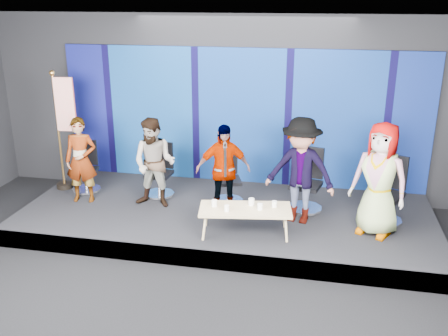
{
  "coord_description": "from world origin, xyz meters",
  "views": [
    {
      "loc": [
        1.54,
        -5.25,
        3.83
      ],
      "look_at": [
        -0.02,
        2.4,
        1.1
      ],
      "focal_mm": 40.0,
      "sensor_mm": 36.0,
      "label": 1
    }
  ],
  "objects": [
    {
      "name": "ground",
      "position": [
        0.0,
        0.0,
        0.0
      ],
      "size": [
        10.0,
        10.0,
        0.0
      ],
      "primitive_type": "plane",
      "color": "black",
      "rests_on": "ground"
    },
    {
      "name": "panelist_b",
      "position": [
        -1.25,
        2.43,
        1.09
      ],
      "size": [
        0.8,
        0.64,
        1.57
      ],
      "primitive_type": "imported",
      "rotation": [
        0.0,
        0.0,
        -0.06
      ],
      "color": "black",
      "rests_on": "riser"
    },
    {
      "name": "riser",
      "position": [
        0.0,
        2.5,
        0.15
      ],
      "size": [
        7.0,
        3.0,
        0.3
      ],
      "primitive_type": "cube",
      "color": "black",
      "rests_on": "ground"
    },
    {
      "name": "panelist_c",
      "position": [
        -0.03,
        2.36,
        1.08
      ],
      "size": [
        0.98,
        0.67,
        1.55
      ],
      "primitive_type": "imported",
      "rotation": [
        0.0,
        0.0,
        0.35
      ],
      "color": "black",
      "rests_on": "riser"
    },
    {
      "name": "mug_d",
      "position": [
        0.69,
        1.66,
        0.78
      ],
      "size": [
        0.08,
        0.08,
        0.1
      ],
      "primitive_type": "cylinder",
      "color": "white",
      "rests_on": "coffee_table"
    },
    {
      "name": "chair_e",
      "position": [
        2.63,
        2.57,
        0.66
      ],
      "size": [
        0.83,
        0.83,
        1.09
      ],
      "rotation": [
        0.0,
        0.0,
        -0.46
      ],
      "color": "silver",
      "rests_on": "riser"
    },
    {
      "name": "coffee_table",
      "position": [
        0.46,
        1.66,
        0.7
      ],
      "size": [
        1.48,
        0.81,
        0.43
      ],
      "rotation": [
        0.0,
        0.0,
        0.16
      ],
      "color": "tan",
      "rests_on": "riser"
    },
    {
      "name": "mug_e",
      "position": [
        0.89,
        1.8,
        0.78
      ],
      "size": [
        0.08,
        0.08,
        0.09
      ],
      "primitive_type": "cylinder",
      "color": "white",
      "rests_on": "coffee_table"
    },
    {
      "name": "panelist_e",
      "position": [
        2.43,
        2.1,
        1.19
      ],
      "size": [
        1.03,
        0.89,
        1.77
      ],
      "primitive_type": "imported",
      "rotation": [
        0.0,
        0.0,
        -0.46
      ],
      "color": "black",
      "rests_on": "riser"
    },
    {
      "name": "mug_b",
      "position": [
        0.2,
        1.51,
        0.78
      ],
      "size": [
        0.08,
        0.08,
        0.09
      ],
      "primitive_type": "cylinder",
      "color": "white",
      "rests_on": "coffee_table"
    },
    {
      "name": "panelist_d",
      "position": [
        1.24,
        2.31,
        1.17
      ],
      "size": [
        1.24,
        0.88,
        1.74
      ],
      "primitive_type": "imported",
      "rotation": [
        0.0,
        0.0,
        -0.23
      ],
      "color": "black",
      "rests_on": "riser"
    },
    {
      "name": "backdrop",
      "position": [
        0.0,
        3.95,
        1.6
      ],
      "size": [
        7.0,
        0.08,
        2.6
      ],
      "primitive_type": "cube",
      "color": "#0C064D",
      "rests_on": "riser"
    },
    {
      "name": "room_walls",
      "position": [
        0.0,
        0.0,
        2.43
      ],
      "size": [
        10.02,
        8.02,
        3.51
      ],
      "color": "black",
      "rests_on": "ground"
    },
    {
      "name": "panelist_a",
      "position": [
        -2.59,
        2.4,
        1.06
      ],
      "size": [
        0.61,
        0.45,
        1.53
      ],
      "primitive_type": "imported",
      "rotation": [
        0.0,
        0.0,
        0.17
      ],
      "color": "black",
      "rests_on": "riser"
    },
    {
      "name": "mug_c",
      "position": [
        0.53,
        1.8,
        0.79
      ],
      "size": [
        0.09,
        0.09,
        0.11
      ],
      "primitive_type": "cylinder",
      "color": "white",
      "rests_on": "coffee_table"
    },
    {
      "name": "flag_stand",
      "position": [
        -3.14,
        2.89,
        1.49
      ],
      "size": [
        0.52,
        0.3,
        2.25
      ],
      "rotation": [
        0.0,
        0.0,
        0.12
      ],
      "color": "black",
      "rests_on": "riser"
    },
    {
      "name": "chair_b",
      "position": [
        -1.33,
        2.93,
        0.62
      ],
      "size": [
        0.58,
        0.58,
        0.97
      ],
      "rotation": [
        0.0,
        0.0,
        -0.06
      ],
      "color": "silver",
      "rests_on": "riser"
    },
    {
      "name": "chair_c",
      "position": [
        -0.05,
        2.86,
        0.61
      ],
      "size": [
        0.69,
        0.69,
        0.96
      ],
      "rotation": [
        0.0,
        0.0,
        0.35
      ],
      "color": "silver",
      "rests_on": "riser"
    },
    {
      "name": "mug_a",
      "position": [
        -0.02,
        1.64,
        0.78
      ],
      "size": [
        0.09,
        0.09,
        0.1
      ],
      "primitive_type": "cylinder",
      "color": "white",
      "rests_on": "coffee_table"
    },
    {
      "name": "chair_d",
      "position": [
        1.34,
        2.8,
        0.65
      ],
      "size": [
        0.73,
        0.73,
        1.07
      ],
      "rotation": [
        0.0,
        0.0,
        -0.23
      ],
      "color": "silver",
      "rests_on": "riser"
    },
    {
      "name": "chair_a",
      "position": [
        -2.77,
        2.86,
        0.61
      ],
      "size": [
        0.61,
        0.61,
        0.94
      ],
      "rotation": [
        0.0,
        0.0,
        0.17
      ],
      "color": "silver",
      "rests_on": "riser"
    }
  ]
}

